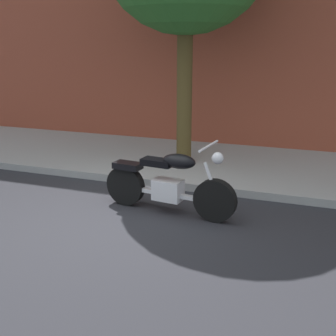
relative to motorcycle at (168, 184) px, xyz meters
name	(u,v)px	position (x,y,z in m)	size (l,w,h in m)	color
ground_plane	(118,220)	(-0.59, -0.55, -0.46)	(60.00, 60.00, 0.00)	#28282D
sidewalk	(184,161)	(-0.59, 2.64, -0.39)	(20.13, 3.26, 0.14)	#999999
motorcycle	(168,184)	(0.00, 0.00, 0.00)	(2.16, 0.70, 1.14)	black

